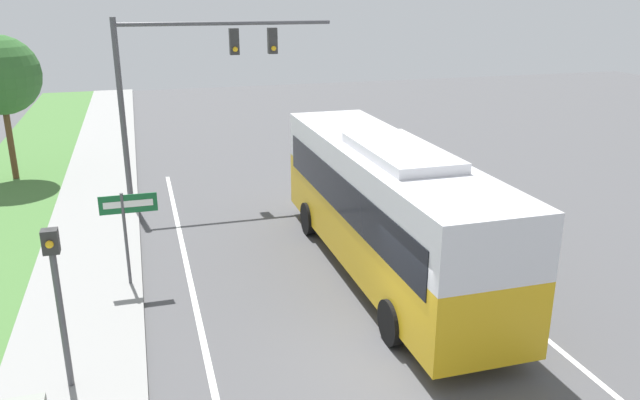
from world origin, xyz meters
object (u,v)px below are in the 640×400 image
object	(u,v)px
street_sign	(127,220)
signal_gantry	(189,69)
bus	(386,202)
pedestrian_signal	(57,285)

from	to	relation	value
street_sign	signal_gantry	bearing A→B (deg)	72.03
bus	street_sign	bearing A→B (deg)	170.82
street_sign	bus	bearing A→B (deg)	-9.18
bus	signal_gantry	bearing A→B (deg)	116.93
bus	signal_gantry	size ratio (longest dim) A/B	1.43
bus	pedestrian_signal	bearing A→B (deg)	-157.35
signal_gantry	street_sign	bearing A→B (deg)	-107.97
pedestrian_signal	street_sign	xyz separation A→B (m)	(1.18, 4.22, -0.39)
pedestrian_signal	bus	bearing A→B (deg)	22.65
bus	street_sign	world-z (taller)	bus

